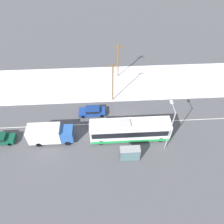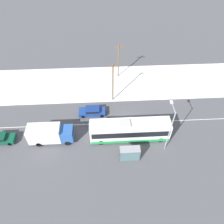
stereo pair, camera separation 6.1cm
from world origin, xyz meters
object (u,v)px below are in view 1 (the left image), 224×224
pedestrian_at_stop (132,148)px  sedan_car (92,111)px  utility_pole_roadside (113,82)px  utility_pole_snowlot (118,61)px  box_truck (50,134)px  streetlamp (170,125)px  bus_shelter (130,153)px  city_bus (130,130)px

pedestrian_at_stop → sedan_car: bearing=126.5°
utility_pole_roadside → utility_pole_snowlot: bearing=78.0°
pedestrian_at_stop → utility_pole_snowlot: (-0.76, 18.52, 2.85)m
box_truck → utility_pole_roadside: 13.61m
pedestrian_at_stop → streetlamp: (5.08, 0.73, 4.10)m
sedan_car → utility_pole_snowlot: bearing=-116.7°
bus_shelter → streetlamp: 6.86m
pedestrian_at_stop → bus_shelter: 1.51m
pedestrian_at_stop → utility_pole_roadside: (-2.24, 11.53, 3.19)m
pedestrian_at_stop → streetlamp: size_ratio=0.20×
sedan_car → bus_shelter: (5.51, -9.40, 0.88)m
streetlamp → utility_pole_snowlot: 18.77m
pedestrian_at_stop → bus_shelter: (-0.49, -1.28, 0.65)m
sedan_car → bus_shelter: bus_shelter is taller
pedestrian_at_stop → utility_pole_snowlot: size_ratio=0.23×
pedestrian_at_stop → utility_pole_roadside: 12.18m
city_bus → utility_pole_roadside: size_ratio=1.53×
city_bus → pedestrian_at_stop: (0.07, -2.82, -0.72)m
sedan_car → streetlamp: bearing=146.3°
bus_shelter → utility_pole_roadside: bearing=97.8°
city_bus → box_truck: bearing=179.8°
utility_pole_roadside → utility_pole_snowlot: size_ratio=1.09×
city_bus → sedan_car: 8.01m
bus_shelter → streetlamp: streetlamp is taller
box_truck → sedan_car: (6.43, 5.25, -0.92)m
pedestrian_at_stop → utility_pole_snowlot: 18.75m
sedan_car → utility_pole_roadside: size_ratio=0.56×
sedan_car → streetlamp: size_ratio=0.55×
bus_shelter → utility_pole_roadside: 13.18m
pedestrian_at_stop → utility_pole_roadside: size_ratio=0.21×
pedestrian_at_stop → bus_shelter: bearing=-111.1°
box_truck → pedestrian_at_stop: 12.78m
box_truck → utility_pole_roadside: utility_pole_roadside is taller
bus_shelter → utility_pole_snowlot: bearing=90.8°
pedestrian_at_stop → bus_shelter: bus_shelter is taller
bus_shelter → utility_pole_roadside: utility_pole_roadside is taller
box_truck → pedestrian_at_stop: bearing=-13.0°
pedestrian_at_stop → streetlamp: bearing=8.2°
city_bus → utility_pole_snowlot: 15.86m
box_truck → utility_pole_snowlot: size_ratio=0.93×
sedan_car → pedestrian_at_stop: (6.00, -8.12, 0.23)m
bus_shelter → utility_pole_roadside: (-1.75, 12.81, 2.55)m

